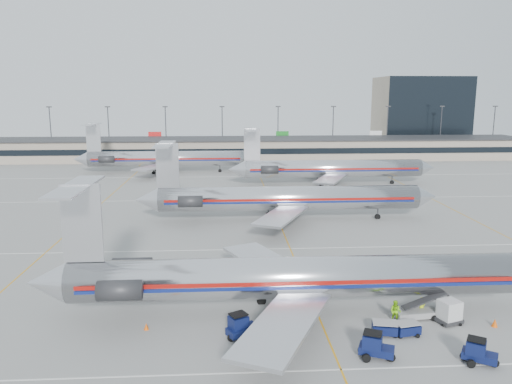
{
  "coord_description": "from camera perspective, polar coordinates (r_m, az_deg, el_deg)",
  "views": [
    {
      "loc": [
        -7.87,
        -49.49,
        18.97
      ],
      "look_at": [
        -3.43,
        24.09,
        4.5
      ],
      "focal_mm": 35.0,
      "sensor_mm": 36.0,
      "label": 1
    }
  ],
  "objects": [
    {
      "name": "ground",
      "position": [
        53.58,
        5.29,
        -9.68
      ],
      "size": [
        260.0,
        260.0,
        0.0
      ],
      "primitive_type": "plane",
      "color": "gray",
      "rests_on": "ground"
    },
    {
      "name": "distant_building",
      "position": [
        190.85,
        18.24,
        8.62
      ],
      "size": [
        30.0,
        20.0,
        25.0
      ],
      "primitive_type": "cube",
      "color": "tan",
      "rests_on": "ground"
    },
    {
      "name": "ramp_worker_far",
      "position": [
        44.82,
        15.65,
        -13.02
      ],
      "size": [
        1.19,
        1.15,
        1.93
      ],
      "primitive_type": "imported",
      "rotation": [
        0.0,
        0.0,
        -0.67
      ],
      "color": "#7DCD13",
      "rests_on": "ground"
    },
    {
      "name": "tug_right",
      "position": [
        40.61,
        24.03,
        -16.39
      ],
      "size": [
        2.63,
        2.27,
        1.92
      ],
      "rotation": [
        0.0,
        0.0,
        -0.57
      ],
      "color": "#0B133D",
      "rests_on": "ground"
    },
    {
      "name": "ramp_worker_near",
      "position": [
        46.83,
        18.44,
        -12.29
      ],
      "size": [
        0.7,
        0.56,
        1.66
      ],
      "primitive_type": "imported",
      "rotation": [
        0.0,
        0.0,
        0.31
      ],
      "color": "#CFEA16",
      "rests_on": "ground"
    },
    {
      "name": "jet_third_row",
      "position": [
        107.08,
        8.33,
        2.69
      ],
      "size": [
        44.3,
        27.25,
        12.11
      ],
      "color": "silver",
      "rests_on": "ground"
    },
    {
      "name": "cart_outer",
      "position": [
        42.64,
        14.49,
        -14.82
      ],
      "size": [
        2.14,
        1.67,
        1.09
      ],
      "rotation": [
        0.0,
        0.0,
        -0.2
      ],
      "color": "#0B133D",
      "rests_on": "ground"
    },
    {
      "name": "terminal",
      "position": [
        148.52,
        -0.4,
        5.0
      ],
      "size": [
        162.0,
        17.0,
        6.25
      ],
      "color": "gray",
      "rests_on": "ground"
    },
    {
      "name": "cart_inner",
      "position": [
        43.08,
        16.86,
        -14.69
      ],
      "size": [
        2.09,
        1.62,
        1.07
      ],
      "rotation": [
        0.0,
        0.0,
        0.19
      ],
      "color": "#0B133D",
      "rests_on": "ground"
    },
    {
      "name": "uld_container",
      "position": [
        46.06,
        21.22,
        -12.64
      ],
      "size": [
        2.3,
        2.11,
        2.0
      ],
      "rotation": [
        0.0,
        0.0,
        0.33
      ],
      "color": "#2D2D30",
      "rests_on": "ground"
    },
    {
      "name": "jet_foreground",
      "position": [
        43.78,
        3.45,
        -9.68
      ],
      "size": [
        45.45,
        26.76,
        11.9
      ],
      "color": "silver",
      "rests_on": "ground"
    },
    {
      "name": "jet_second_row",
      "position": [
        75.79,
        3.11,
        -0.69
      ],
      "size": [
        46.08,
        27.14,
        12.06
      ],
      "color": "silver",
      "rests_on": "ground"
    },
    {
      "name": "tug_left",
      "position": [
        40.82,
        -1.75,
        -15.13
      ],
      "size": [
        2.79,
        2.31,
        2.03
      ],
      "rotation": [
        0.0,
        0.0,
        0.51
      ],
      "color": "#0B133D",
      "rests_on": "ground"
    },
    {
      "name": "cone_left",
      "position": [
        43.26,
        -12.43,
        -14.77
      ],
      "size": [
        0.54,
        0.54,
        0.56
      ],
      "primitive_type": "cone",
      "rotation": [
        0.0,
        0.0,
        0.39
      ],
      "color": "#E55107",
      "rests_on": "ground"
    },
    {
      "name": "cone_right",
      "position": [
        47.14,
        25.62,
        -13.33
      ],
      "size": [
        0.65,
        0.65,
        0.68
      ],
      "primitive_type": "cone",
      "rotation": [
        0.0,
        0.0,
        -0.41
      ],
      "color": "#E55107",
      "rests_on": "ground"
    },
    {
      "name": "tug_center",
      "position": [
        39.01,
        13.41,
        -16.77
      ],
      "size": [
        2.79,
        2.12,
        2.03
      ],
      "rotation": [
        0.0,
        0.0,
        -0.4
      ],
      "color": "#0B133D",
      "rests_on": "ground"
    },
    {
      "name": "light_mast_row",
      "position": [
        162.01,
        -0.67,
        7.43
      ],
      "size": [
        163.6,
        0.4,
        15.28
      ],
      "color": "#38383D",
      "rests_on": "ground"
    },
    {
      "name": "belt_loader",
      "position": [
        46.15,
        17.97,
        -12.9
      ],
      "size": [
        4.47,
        1.73,
        2.32
      ],
      "rotation": [
        0.0,
        0.0,
        0.1
      ],
      "color": "gray",
      "rests_on": "ground"
    },
    {
      "name": "jet_back_row",
      "position": [
        124.43,
        -10.59,
        3.8
      ],
      "size": [
        44.58,
        27.42,
        12.19
      ],
      "color": "silver",
      "rests_on": "ground"
    },
    {
      "name": "apron_markings",
      "position": [
        62.93,
        3.92,
        -6.46
      ],
      "size": [
        160.0,
        0.15,
        0.02
      ],
      "primitive_type": "cube",
      "color": "silver",
      "rests_on": "ground"
    }
  ]
}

